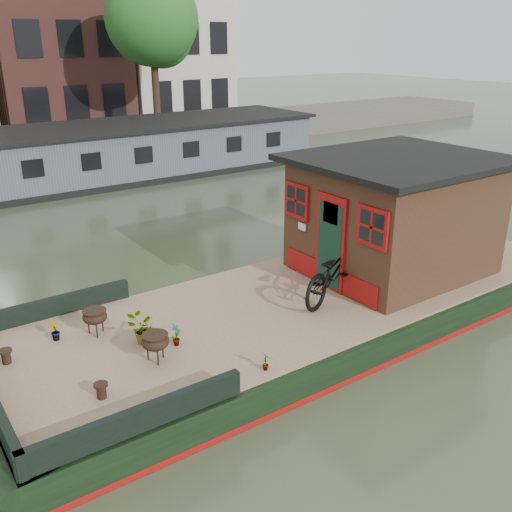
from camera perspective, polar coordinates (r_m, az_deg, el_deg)
ground at (r=11.46m, az=5.52°, el=-6.64°), size 120.00×120.00×0.00m
houseboat_hull at (r=10.60m, az=0.02°, el=-7.30°), size 14.01×4.02×0.60m
houseboat_deck at (r=11.18m, az=5.63°, el=-3.81°), size 11.80×3.80×0.05m
bow_bulwark at (r=9.00m, az=-20.16°, el=-10.29°), size 3.00×4.00×0.35m
cabin at (r=12.20m, az=13.70°, el=4.14°), size 4.00×3.50×2.42m
bicycle at (r=10.83m, az=7.79°, el=-1.40°), size 2.25×1.44×1.12m
potted_plant_a at (r=9.32m, az=-8.01°, el=-7.80°), size 0.25×0.23×0.39m
potted_plant_b at (r=9.97m, az=-19.51°, el=-7.10°), size 0.22×0.23×0.32m
potted_plant_c at (r=9.44m, az=-11.30°, el=-7.22°), size 0.48×0.42×0.50m
potted_plant_e at (r=8.62m, az=0.97°, el=-10.47°), size 0.16×0.19×0.31m
brazier_front at (r=8.94m, az=-9.99°, el=-9.01°), size 0.48×0.48×0.46m
brazier_rear at (r=9.91m, az=-15.76°, el=-6.39°), size 0.54×0.54×0.45m
bollard_port at (r=9.60m, az=-23.71°, el=-9.18°), size 0.20×0.20×0.23m
bollard_stbd at (r=8.33m, az=-15.21°, el=-12.87°), size 0.20×0.20×0.23m
far_houseboat at (r=23.05m, az=-17.82°, el=9.27°), size 20.40×4.40×2.11m
quay at (r=29.32m, az=-21.76°, el=10.11°), size 60.00×6.00×0.90m
tree_right at (r=29.63m, az=-10.17°, el=21.95°), size 4.40×4.40×7.40m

